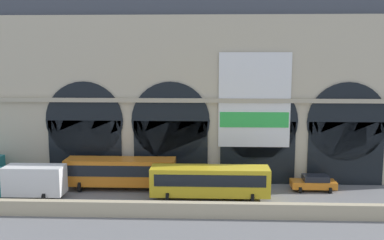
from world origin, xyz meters
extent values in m
plane|color=slate|center=(0.00, 0.00, 0.00)|extent=(200.00, 200.00, 0.00)
cube|color=#BCAD8C|center=(0.00, -4.92, 0.65)|extent=(90.00, 0.70, 1.30)
cube|color=beige|center=(0.00, 7.90, 8.72)|extent=(47.13, 5.80, 17.43)
cube|color=black|center=(-13.59, 4.95, 3.32)|extent=(7.75, 0.20, 6.63)
cylinder|color=black|center=(-13.59, 4.95, 6.63)|extent=(8.16, 0.20, 8.16)
cube|color=black|center=(-4.53, 4.95, 3.32)|extent=(7.75, 0.20, 6.63)
cylinder|color=black|center=(-4.53, 4.95, 6.63)|extent=(8.16, 0.20, 8.16)
cube|color=black|center=(4.53, 4.95, 3.32)|extent=(7.75, 0.20, 6.63)
cylinder|color=black|center=(4.53, 4.95, 6.63)|extent=(8.16, 0.20, 8.16)
cube|color=black|center=(13.59, 4.95, 3.32)|extent=(7.75, 0.20, 6.63)
cylinder|color=black|center=(13.59, 4.95, 6.63)|extent=(8.16, 0.20, 8.16)
cube|color=white|center=(4.11, 4.83, 8.83)|extent=(7.34, 0.12, 9.72)
cube|color=green|center=(4.11, 4.75, 6.82)|extent=(7.05, 0.04, 1.59)
cube|color=#B6AB91|center=(0.00, 4.85, 8.79)|extent=(47.13, 0.50, 0.44)
cube|color=white|center=(-16.87, -0.60, 1.77)|extent=(5.50, 2.30, 2.70)
cylinder|color=black|center=(-20.72, 0.43, 0.42)|extent=(0.28, 0.84, 0.84)
cylinder|color=black|center=(-15.62, -1.64, 0.42)|extent=(0.28, 0.84, 0.84)
cylinder|color=black|center=(-15.62, 0.43, 0.42)|extent=(0.28, 0.84, 0.84)
cube|color=orange|center=(-9.39, 2.61, 1.80)|extent=(11.00, 2.50, 2.60)
cube|color=black|center=(-9.39, 1.34, 2.15)|extent=(10.12, 0.04, 1.10)
cylinder|color=black|center=(-13.24, 1.48, 0.50)|extent=(0.28, 1.00, 1.00)
cylinder|color=black|center=(-13.24, 3.73, 0.50)|extent=(0.28, 1.00, 1.00)
cylinder|color=black|center=(-5.54, 1.48, 0.50)|extent=(0.28, 1.00, 1.00)
cylinder|color=black|center=(-5.54, 3.73, 0.50)|extent=(0.28, 1.00, 1.00)
cube|color=gold|center=(-0.43, -0.33, 1.80)|extent=(11.00, 2.50, 2.60)
cube|color=black|center=(-0.43, -1.60, 2.15)|extent=(10.12, 0.04, 1.10)
cylinder|color=black|center=(-4.28, -1.45, 0.50)|extent=(0.28, 1.00, 1.00)
cylinder|color=black|center=(-4.28, 0.80, 0.50)|extent=(0.28, 1.00, 1.00)
cylinder|color=black|center=(3.42, -1.45, 0.50)|extent=(0.28, 1.00, 1.00)
cylinder|color=black|center=(3.42, 0.80, 0.50)|extent=(0.28, 1.00, 1.00)
cube|color=orange|center=(9.89, 2.83, 0.65)|extent=(4.40, 1.80, 0.70)
cube|color=black|center=(10.11, 2.83, 1.27)|extent=(2.46, 1.62, 0.55)
cylinder|color=black|center=(8.44, 2.02, 0.30)|extent=(0.28, 0.60, 0.60)
cylinder|color=black|center=(8.44, 3.64, 0.30)|extent=(0.28, 0.60, 0.60)
cylinder|color=black|center=(11.34, 2.02, 0.30)|extent=(0.28, 0.60, 0.60)
cylinder|color=black|center=(11.34, 3.64, 0.30)|extent=(0.28, 0.60, 0.60)
camera|label=1|loc=(-0.55, -39.14, 13.25)|focal=40.29mm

